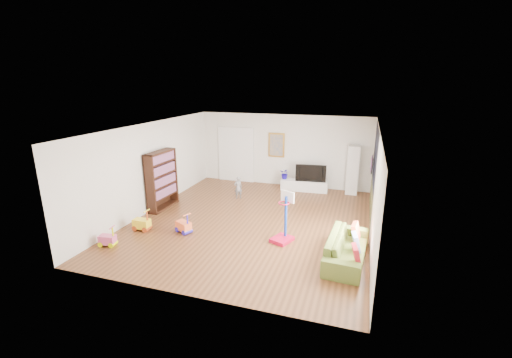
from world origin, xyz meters
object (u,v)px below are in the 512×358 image
(media_console, at_px, (304,185))
(bookshelf, at_px, (162,180))
(basketball_hoop, at_px, (282,218))
(sofa, at_px, (347,248))

(media_console, xyz_separation_m, bookshelf, (-3.95, -3.10, 0.72))
(bookshelf, distance_m, basketball_hoop, 4.31)
(media_console, height_order, bookshelf, bookshelf)
(bookshelf, bearing_deg, basketball_hoop, -13.46)
(bookshelf, distance_m, sofa, 6.00)
(sofa, height_order, basketball_hoop, basketball_hoop)
(sofa, bearing_deg, basketball_hoop, 78.52)
(media_console, distance_m, bookshelf, 5.07)
(media_console, distance_m, sofa, 5.04)
(media_console, distance_m, basketball_hoop, 4.29)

